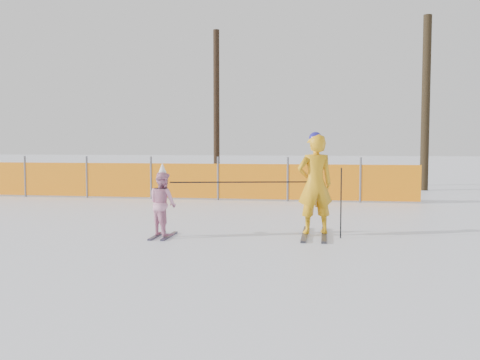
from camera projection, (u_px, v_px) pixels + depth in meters
name	position (u px, v px, depth m)	size (l,w,h in m)	color
ground	(235.00, 242.00, 8.89)	(120.00, 120.00, 0.00)	white
adult	(315.00, 184.00, 9.45)	(0.74, 1.57, 1.84)	black
child	(163.00, 203.00, 9.35)	(0.69, 0.84, 1.30)	black
ski_poles	(273.00, 189.00, 9.32)	(2.97, 0.52, 1.22)	black
safety_fence	(110.00, 180.00, 15.85)	(17.64, 0.06, 1.25)	#595960
tree_trunks	(398.00, 106.00, 18.48)	(10.18, 0.58, 6.00)	black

